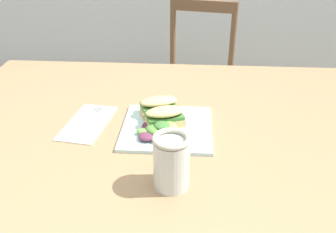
# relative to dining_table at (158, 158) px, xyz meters

# --- Properties ---
(dining_table) EXTENTS (1.34, 1.00, 0.74)m
(dining_table) POSITION_rel_dining_table_xyz_m (0.00, 0.00, 0.00)
(dining_table) COLOR #997551
(dining_table) RESTS_ON ground
(chair_wooden_far) EXTENTS (0.47, 0.47, 0.87)m
(chair_wooden_far) POSITION_rel_dining_table_xyz_m (0.12, 0.98, -0.18)
(chair_wooden_far) COLOR brown
(chair_wooden_far) RESTS_ON ground
(plate_lunch) EXTENTS (0.25, 0.25, 0.01)m
(plate_lunch) POSITION_rel_dining_table_xyz_m (0.03, -0.01, 0.12)
(plate_lunch) COLOR silver
(plate_lunch) RESTS_ON dining_table
(sandwich_half_front) EXTENTS (0.12, 0.10, 0.06)m
(sandwich_half_front) POSITION_rel_dining_table_xyz_m (0.02, -0.01, 0.15)
(sandwich_half_front) COLOR #DBB270
(sandwich_half_front) RESTS_ON plate_lunch
(sandwich_half_back) EXTENTS (0.12, 0.10, 0.06)m
(sandwich_half_back) POSITION_rel_dining_table_xyz_m (-0.00, 0.06, 0.15)
(sandwich_half_back) COLOR #DBB270
(sandwich_half_back) RESTS_ON plate_lunch
(salad_mixed_greens) EXTENTS (0.13, 0.13, 0.03)m
(salad_mixed_greens) POSITION_rel_dining_table_xyz_m (0.01, -0.06, 0.14)
(salad_mixed_greens) COLOR #3D7033
(salad_mixed_greens) RESTS_ON plate_lunch
(napkin_folded) EXTENTS (0.14, 0.23, 0.00)m
(napkin_folded) POSITION_rel_dining_table_xyz_m (-0.20, 0.00, 0.11)
(napkin_folded) COLOR silver
(napkin_folded) RESTS_ON dining_table
(fork_on_napkin) EXTENTS (0.05, 0.19, 0.00)m
(fork_on_napkin) POSITION_rel_dining_table_xyz_m (-0.20, 0.02, 0.12)
(fork_on_napkin) COLOR silver
(fork_on_napkin) RESTS_ON napkin_folded
(mason_jar_iced_tea) EXTENTS (0.08, 0.08, 0.13)m
(mason_jar_iced_tea) POSITION_rel_dining_table_xyz_m (0.06, -0.26, 0.17)
(mason_jar_iced_tea) COLOR #995623
(mason_jar_iced_tea) RESTS_ON dining_table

